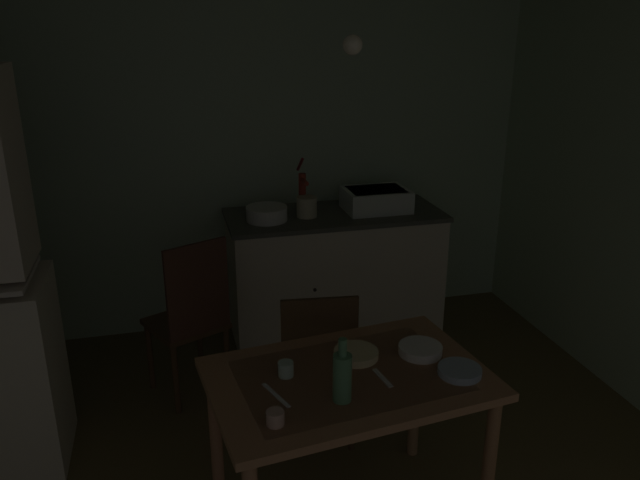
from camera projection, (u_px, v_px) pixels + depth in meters
ground_plane at (294, 468)px, 3.18m from camera, size 5.13×5.13×0.00m
wall_back at (239, 166)px, 4.41m from camera, size 4.23×0.10×2.36m
counter_cabinet at (334, 273)px, 4.45m from camera, size 1.49×0.64×0.90m
sink_basin at (376, 199)px, 4.35m from camera, size 0.44×0.34×0.15m
hand_pump at (302, 190)px, 4.24m from camera, size 0.05×0.27×0.39m
mixing_bowl_counter at (267, 214)px, 4.13m from camera, size 0.27×0.27×0.09m
stoneware_crock at (307, 207)px, 4.20m from camera, size 0.14×0.14×0.14m
dining_table at (348, 396)px, 2.63m from camera, size 1.23×0.87×0.76m
chair_far_side at (317, 361)px, 3.24m from camera, size 0.44×0.44×0.89m
chair_by_counter at (191, 317)px, 3.63m from camera, size 0.53×0.53×1.01m
serving_bowl_wide at (420, 350)px, 2.75m from camera, size 0.19×0.19×0.04m
soup_bowl_small at (356, 354)px, 2.72m from camera, size 0.20×0.20×0.03m
sauce_dish at (460, 371)px, 2.60m from camera, size 0.18×0.18×0.03m
teacup_mint at (275, 418)px, 2.27m from camera, size 0.07×0.07×0.06m
teacup_cream at (286, 369)px, 2.58m from camera, size 0.06×0.06×0.06m
glass_bottle at (342, 376)px, 2.39m from camera, size 0.07×0.07×0.27m
table_knife at (276, 395)px, 2.45m from camera, size 0.08×0.19×0.00m
teaspoon_near_bowl at (382, 378)px, 2.57m from camera, size 0.04×0.15×0.00m
pendant_bulb at (353, 45)px, 2.44m from camera, size 0.08×0.08×0.08m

